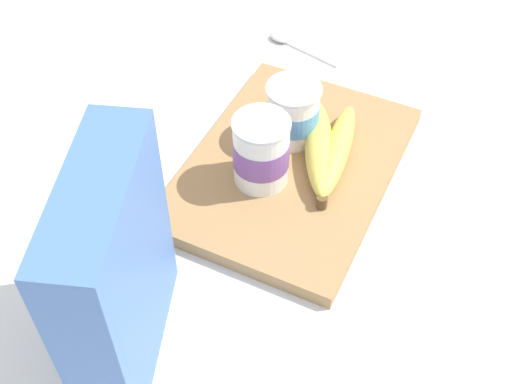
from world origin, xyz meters
The scene contains 7 objects.
ground_plane centered at (0.00, 0.00, 0.00)m, with size 2.40×2.40×0.00m, color silver.
cutting_board centered at (0.00, 0.00, 0.01)m, with size 0.36×0.26×0.02m, color #A37A4C.
cereal_box centered at (-0.31, 0.05, 0.13)m, with size 0.20×0.06×0.26m, color #4770B7.
yogurt_cup_front centered at (-0.04, 0.02, 0.07)m, with size 0.07×0.07×0.10m.
yogurt_cup_back centered at (0.05, 0.02, 0.06)m, with size 0.07×0.07×0.08m.
banana_bunch centered at (0.03, -0.04, 0.04)m, with size 0.19×0.11×0.03m.
spoon centered at (0.26, 0.11, 0.01)m, with size 0.05×0.13×0.01m.
Camera 1 is at (-0.58, -0.23, 0.66)m, focal length 47.16 mm.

